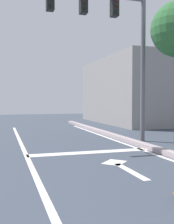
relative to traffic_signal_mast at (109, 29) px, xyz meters
The scene contains 5 objects.
lane_line_center 6.05m from the traffic_signal_mast, 128.46° to the right, with size 0.12×20.00×0.01m, color silver.
stop_bar 4.31m from the traffic_signal_mast, 127.81° to the right, with size 3.47×0.40×0.01m, color silver.
lane_arrow_stem 5.45m from the traffic_signal_mast, 104.94° to the right, with size 0.16×1.40×0.01m, color silver.
lane_arrow_head 4.91m from the traffic_signal_mast, 109.09° to the right, with size 0.56×0.44×0.01m, color silver.
traffic_signal_mast is the anchor object (origin of this frame).
Camera 1 is at (-0.81, 0.82, 1.46)m, focal length 44.50 mm.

